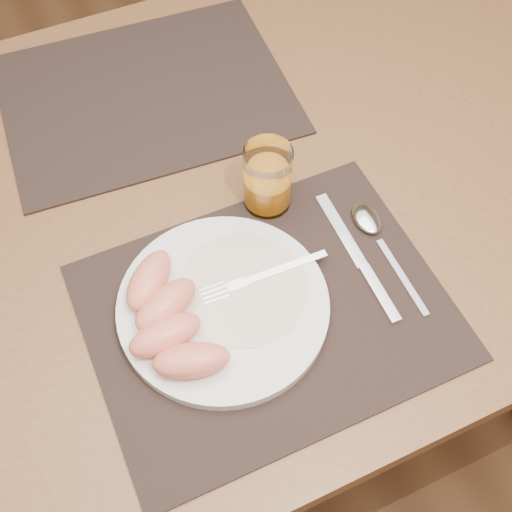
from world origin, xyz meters
The scene contains 11 objects.
ground centered at (0.00, 0.00, 0.00)m, with size 5.00×5.00×0.00m, color brown.
table centered at (0.00, 0.00, 0.67)m, with size 1.40×0.90×0.75m.
placemat_near centered at (0.00, -0.22, 0.75)m, with size 0.45×0.35×0.00m, color black.
placemat_far centered at (-0.01, 0.22, 0.75)m, with size 0.45×0.35×0.00m, color black.
plate centered at (-0.05, -0.19, 0.76)m, with size 0.27×0.27×0.02m, color white.
plate_dressing centered at (-0.02, -0.18, 0.77)m, with size 0.17×0.17×0.00m.
fork centered at (0.00, -0.18, 0.77)m, with size 0.17×0.03×0.00m.
knife centered at (0.15, -0.21, 0.76)m, with size 0.02×0.22×0.01m.
spoon centered at (0.19, -0.16, 0.76)m, with size 0.04×0.19×0.01m.
juice_glass centered at (0.08, -0.06, 0.80)m, with size 0.07×0.07×0.10m.
grapefruit_wedges centered at (-0.12, -0.20, 0.79)m, with size 0.11×0.21×0.04m.
Camera 1 is at (-0.17, -0.56, 1.48)m, focal length 45.00 mm.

